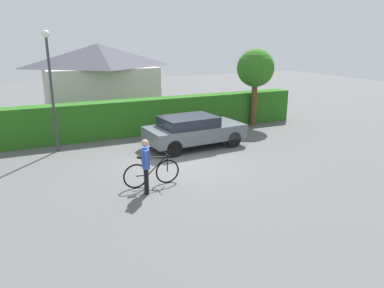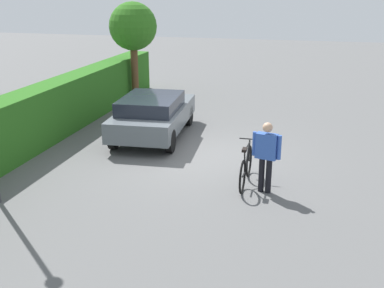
% 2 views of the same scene
% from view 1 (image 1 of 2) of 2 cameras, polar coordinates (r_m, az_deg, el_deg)
% --- Properties ---
extents(ground_plane, '(60.00, 60.00, 0.00)m').
position_cam_1_polar(ground_plane, '(13.25, -1.66, -2.96)').
color(ground_plane, '#5A5A5A').
extents(hedge_row, '(16.31, 0.90, 1.65)m').
position_cam_1_polar(hedge_row, '(17.29, -7.81, 4.27)').
color(hedge_row, '#29651B').
rests_on(hedge_row, ground).
extents(house_distant, '(6.18, 4.50, 4.10)m').
position_cam_1_polar(house_distant, '(21.73, -14.26, 9.73)').
color(house_distant, beige).
rests_on(house_distant, ground).
extents(parked_car_near, '(4.15, 2.11, 1.32)m').
position_cam_1_polar(parked_car_near, '(15.00, 0.20, 2.20)').
color(parked_car_near, slate).
rests_on(parked_car_near, ground).
extents(bicycle, '(1.78, 0.50, 0.99)m').
position_cam_1_polar(bicycle, '(11.17, -6.31, -4.50)').
color(bicycle, black).
rests_on(bicycle, ground).
extents(person_rider, '(0.31, 0.64, 1.63)m').
position_cam_1_polar(person_rider, '(10.47, -7.28, -2.87)').
color(person_rider, black).
rests_on(person_rider, ground).
extents(street_lamp, '(0.28, 0.28, 4.66)m').
position_cam_1_polar(street_lamp, '(15.03, -21.34, 9.85)').
color(street_lamp, '#38383D').
rests_on(street_lamp, ground).
extents(tree_kerbside, '(1.87, 1.87, 3.87)m').
position_cam_1_polar(tree_kerbside, '(18.89, 9.93, 11.50)').
color(tree_kerbside, brown).
rests_on(tree_kerbside, ground).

